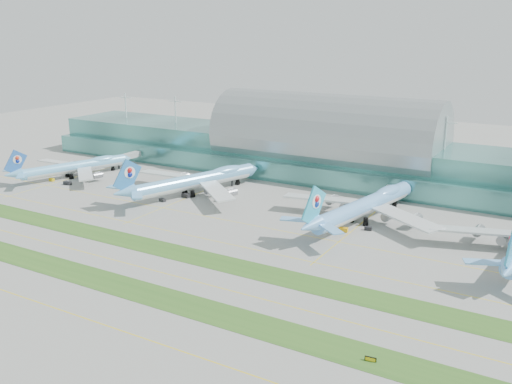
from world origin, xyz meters
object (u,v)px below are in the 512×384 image
Objects in this scene: airliner_a at (76,166)px; airliner_b at (196,180)px; taxiway_sign_east at (371,359)px; airliner_c at (366,205)px; terminal at (326,149)px.

airliner_a is 74.07m from airliner_b.
taxiway_sign_east is (192.13, -89.00, -5.21)m from airliner_a.
airliner_c is 103.47m from taxiway_sign_east.
terminal reaches higher than airliner_b.
airliner_c is at bearing 104.09° from taxiway_sign_east.
airliner_b is at bearing -167.16° from airliner_c.
airliner_c is at bearing -54.38° from terminal.
airliner_b is 27.74× the size of taxiway_sign_east.
airliner_b is (-38.37, -63.46, -7.37)m from terminal.
taxiway_sign_east is at bearing -63.18° from terminal.
airliner_b reaches higher than airliner_a.
taxiway_sign_east is (79.90, -158.03, -13.64)m from terminal.
terminal is at bearing 51.26° from airliner_a.
airliner_c reaches higher than taxiway_sign_east.
terminal reaches higher than airliner_a.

